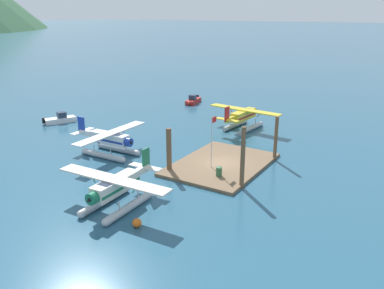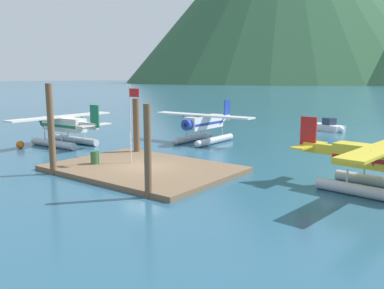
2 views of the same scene
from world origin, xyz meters
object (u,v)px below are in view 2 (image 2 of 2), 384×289
at_px(fuel_drum, 95,157).
at_px(mooring_buoy, 20,145).
at_px(seaplane_yellow_stbd_fwd, 381,165).
at_px(seaplane_white_bow_left, 204,126).
at_px(seaplane_cream_port_fwd, 64,128).
at_px(boat_white_open_north, 328,126).
at_px(flagpole, 131,115).

distance_m(fuel_drum, mooring_buoy, 11.23).
distance_m(seaplane_yellow_stbd_fwd, seaplane_white_bow_left, 19.17).
distance_m(mooring_buoy, seaplane_cream_port_fwd, 3.96).
height_order(seaplane_yellow_stbd_fwd, seaplane_cream_port_fwd, same).
distance_m(seaplane_yellow_stbd_fwd, seaplane_cream_port_fwd, 26.49).
distance_m(fuel_drum, boat_white_open_north, 29.69).
bearing_deg(seaplane_cream_port_fwd, fuel_drum, -24.38).
bearing_deg(mooring_buoy, seaplane_white_bow_left, 49.31).
bearing_deg(boat_white_open_north, mooring_buoy, -121.64).
relative_size(mooring_buoy, boat_white_open_north, 0.15).
bearing_deg(seaplane_yellow_stbd_fwd, mooring_buoy, -171.28).
relative_size(mooring_buoy, seaplane_yellow_stbd_fwd, 0.07).
bearing_deg(boat_white_open_north, seaplane_white_bow_left, -112.85).
bearing_deg(flagpole, seaplane_white_bow_left, 100.95).
xyz_separation_m(seaplane_yellow_stbd_fwd, boat_white_open_north, (-10.75, 23.81, -1.09)).
bearing_deg(seaplane_yellow_stbd_fwd, fuel_drum, -162.77).
height_order(mooring_buoy, seaplane_white_bow_left, seaplane_white_bow_left).
bearing_deg(mooring_buoy, fuel_drum, -4.78).
bearing_deg(mooring_buoy, flagpole, 3.70).
bearing_deg(seaplane_white_bow_left, mooring_buoy, -130.69).
xyz_separation_m(seaplane_white_bow_left, seaplane_cream_port_fwd, (-9.14, -9.08, 0.00)).
bearing_deg(seaplane_cream_port_fwd, boat_white_open_north, 57.52).
xyz_separation_m(flagpole, fuel_drum, (-1.81, -1.78, -2.88)).
xyz_separation_m(seaplane_cream_port_fwd, boat_white_open_north, (15.72, 24.70, -1.09)).
xyz_separation_m(mooring_buoy, seaplane_cream_port_fwd, (1.60, 3.41, 1.23)).
height_order(mooring_buoy, seaplane_cream_port_fwd, seaplane_cream_port_fwd).
height_order(seaplane_yellow_stbd_fwd, seaplane_white_bow_left, same).
xyz_separation_m(fuel_drum, seaplane_yellow_stbd_fwd, (16.89, 5.24, 0.84)).
relative_size(flagpole, boat_white_open_north, 1.18).
xyz_separation_m(flagpole, seaplane_white_bow_left, (-2.25, 11.64, -2.05)).
height_order(fuel_drum, seaplane_cream_port_fwd, seaplane_cream_port_fwd).
height_order(flagpole, seaplane_cream_port_fwd, flagpole).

